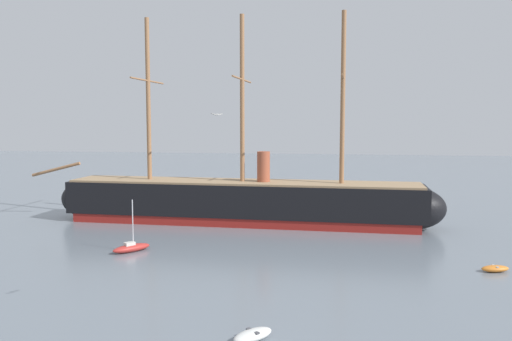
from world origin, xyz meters
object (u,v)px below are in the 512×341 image
object	(u,v)px
tall_ship	(242,201)
seagull_in_flight	(217,115)
sailboat_alongside_bow	(131,247)
dinghy_distant_centre	(294,209)
dinghy_near_centre	(253,335)
dinghy_alongside_stern	(495,269)

from	to	relation	value
tall_ship	seagull_in_flight	xyz separation A→B (m)	(5.27, -37.10, 11.25)
sailboat_alongside_bow	dinghy_distant_centre	bearing A→B (deg)	62.41
tall_ship	dinghy_near_centre	distance (m)	38.07
dinghy_alongside_stern	sailboat_alongside_bow	bearing A→B (deg)	177.25
dinghy_near_centre	dinghy_distant_centre	distance (m)	48.50
tall_ship	dinghy_alongside_stern	world-z (taller)	tall_ship
dinghy_distant_centre	dinghy_alongside_stern	bearing A→B (deg)	-55.04
dinghy_alongside_stern	seagull_in_flight	size ratio (longest dim) A/B	2.65
dinghy_near_centre	seagull_in_flight	bearing A→B (deg)	177.05
dinghy_near_centre	sailboat_alongside_bow	world-z (taller)	sailboat_alongside_bow
tall_ship	dinghy_distant_centre	bearing A→B (deg)	61.73
dinghy_distant_centre	seagull_in_flight	xyz separation A→B (m)	(-0.79, -48.36, 14.04)
tall_ship	dinghy_distant_centre	size ratio (longest dim) A/B	28.93
tall_ship	seagull_in_flight	world-z (taller)	tall_ship
dinghy_alongside_stern	seagull_in_flight	world-z (taller)	seagull_in_flight
dinghy_distant_centre	seagull_in_flight	world-z (taller)	seagull_in_flight
tall_ship	dinghy_alongside_stern	bearing A→B (deg)	-34.85
dinghy_distant_centre	seagull_in_flight	bearing A→B (deg)	-90.93
dinghy_near_centre	seagull_in_flight	xyz separation A→B (m)	(-2.28, 0.12, 13.92)
sailboat_alongside_bow	seagull_in_flight	size ratio (longest dim) A/B	5.28
sailboat_alongside_bow	dinghy_alongside_stern	xyz separation A→B (m)	(35.95, -1.73, -0.16)
tall_ship	seagull_in_flight	distance (m)	39.13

